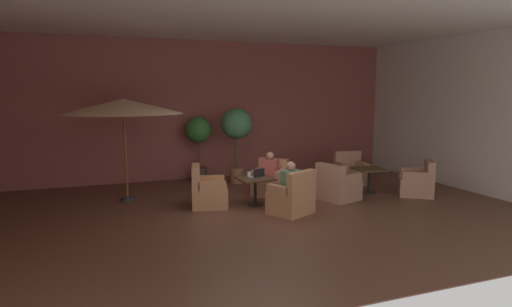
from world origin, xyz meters
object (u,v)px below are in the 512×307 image
Objects in this scene: armchair_front_right_east at (337,186)px; iced_drink_cup at (249,174)px; armchair_front_right_south at (418,183)px; potted_tree_left_corner at (198,137)px; patron_blue_shirt at (270,167)px; cafe_table_front_left at (255,183)px; patio_umbrella_tall_red at (124,106)px; potted_tree_mid_left at (237,129)px; patron_by_window at (291,179)px; armchair_front_left_south at (208,192)px; cafe_table_front_right at (369,174)px; armchair_front_right_north at (350,172)px; armchair_front_left_north at (292,198)px; armchair_front_left_east at (270,182)px; open_laptop at (257,175)px.

armchair_front_right_east is 8.98× the size of iced_drink_cup.
potted_tree_left_corner is at bearing 142.58° from armchair_front_right_south.
patron_blue_shirt reaches higher than iced_drink_cup.
patio_umbrella_tall_red reaches higher than cafe_table_front_left.
potted_tree_mid_left is (0.93, -0.59, 0.25)m from potted_tree_left_corner.
iced_drink_cup is at bearing -140.73° from patron_blue_shirt.
armchair_front_right_east is 1.71m from patron_by_window.
armchair_front_left_south is 0.51× the size of potted_tree_left_corner.
armchair_front_right_north is at bearing 79.83° from cafe_table_front_right.
armchair_front_left_north is at bearing -74.87° from potted_tree_left_corner.
cafe_table_front_left is at bearing 116.16° from patron_by_window.
armchair_front_right_north is at bearing -24.19° from potted_tree_left_corner.
cafe_table_front_left is 1.07m from armchair_front_left_south.
patron_by_window reaches higher than armchair_front_left_north.
patio_umbrella_tall_red is (-5.71, 1.31, 1.69)m from cafe_table_front_right.
cafe_table_front_left is 0.76× the size of armchair_front_left_east.
armchair_front_left_north is 1.11× the size of armchair_front_left_south.
armchair_front_right_north is 0.87× the size of armchair_front_right_south.
cafe_table_front_right is at bearing -100.17° from armchair_front_right_north.
patio_umbrella_tall_red is at bearing -162.07° from potted_tree_mid_left.
iced_drink_cup is 0.19m from open_laptop.
potted_tree_mid_left is 5.66× the size of open_laptop.
armchair_front_left_south is 1.44× the size of patron_blue_shirt.
potted_tree_mid_left reaches higher than potted_tree_left_corner.
armchair_front_left_south is 2.79m from potted_tree_mid_left.
potted_tree_mid_left is (-0.35, 1.58, 1.19)m from armchair_front_left_east.
armchair_front_right_north is at bearing -1.69° from patio_umbrella_tall_red.
armchair_front_right_east reaches higher than cafe_table_front_right.
armchair_front_left_east is 1.76m from patron_by_window.
potted_tree_mid_left is 3.37m from patron_by_window.
patron_by_window reaches higher than cafe_table_front_right.
armchair_front_left_east is 1.62× the size of patron_blue_shirt.
patron_blue_shirt is at bearing 158.48° from armchair_front_right_south.
cafe_table_front_right is 0.84× the size of armchair_front_right_north.
patio_umbrella_tall_red is at bearing 143.30° from patron_by_window.
potted_tree_left_corner reaches higher than armchair_front_left_south.
armchair_front_right_north is 6.21m from patio_umbrella_tall_red.
armchair_front_left_north is at bearing -158.33° from cafe_table_front_right.
patio_umbrella_tall_red is (-3.34, 0.61, 1.86)m from armchair_front_left_east.
iced_drink_cup reaches higher than cafe_table_front_right.
armchair_front_right_east is at bearing -58.15° from potted_tree_mid_left.
patio_umbrella_tall_red reaches higher than armchair_front_right_south.
armchair_front_right_north reaches higher than armchair_front_left_east.
iced_drink_cup is (-0.54, 1.04, -0.05)m from patron_by_window.
armchair_front_right_east is 4.20m from potted_tree_left_corner.
potted_tree_mid_left is at bearing 158.65° from armchair_front_right_north.
potted_tree_mid_left is at bearing 121.85° from armchair_front_right_east.
patio_umbrella_tall_red is at bearing 153.64° from iced_drink_cup.
patio_umbrella_tall_red is (-6.66, 1.96, 1.86)m from armchair_front_right_south.
iced_drink_cup is at bearing -162.02° from armchair_front_right_north.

